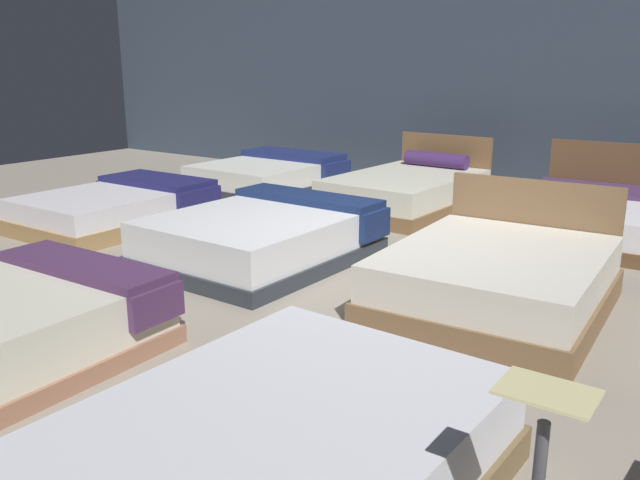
% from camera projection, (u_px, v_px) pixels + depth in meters
% --- Properties ---
extents(ground_plane, '(18.00, 18.00, 0.02)m').
position_uv_depth(ground_plane, '(374.00, 282.00, 5.77)').
color(ground_plane, gray).
extents(showroom_back_wall, '(18.00, 0.06, 3.50)m').
position_uv_depth(showroom_back_wall, '(551.00, 69.00, 8.96)').
color(showroom_back_wall, '#333D4C').
rests_on(showroom_back_wall, ground_plane).
extents(bed_2, '(1.57, 2.14, 0.46)m').
position_uv_depth(bed_2, '(271.00, 464.00, 2.78)').
color(bed_2, brown).
rests_on(bed_2, ground_plane).
extents(bed_4, '(1.51, 2.09, 0.47)m').
position_uv_depth(bed_4, '(117.00, 207.00, 7.70)').
color(bed_4, '#977446').
rests_on(bed_4, ground_plane).
extents(bed_5, '(1.72, 2.07, 0.53)m').
position_uv_depth(bed_5, '(262.00, 236.00, 6.32)').
color(bed_5, '#282E36').
rests_on(bed_5, ground_plane).
extents(bed_6, '(1.64, 2.00, 0.89)m').
position_uv_depth(bed_6, '(497.00, 280.00, 5.03)').
color(bed_6, brown).
rests_on(bed_6, ground_plane).
extents(bed_8, '(1.74, 2.02, 0.50)m').
position_uv_depth(bed_8, '(269.00, 175.00, 9.77)').
color(bed_8, '#2F2D37').
rests_on(bed_8, ground_plane).
extents(bed_9, '(1.53, 2.23, 0.88)m').
position_uv_depth(bed_9, '(407.00, 191.00, 8.47)').
color(bed_9, brown).
rests_on(bed_9, ground_plane).
extents(bed_10, '(1.66, 2.08, 0.93)m').
position_uv_depth(bed_10, '(593.00, 216.00, 7.21)').
color(bed_10, brown).
rests_on(bed_10, ground_plane).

